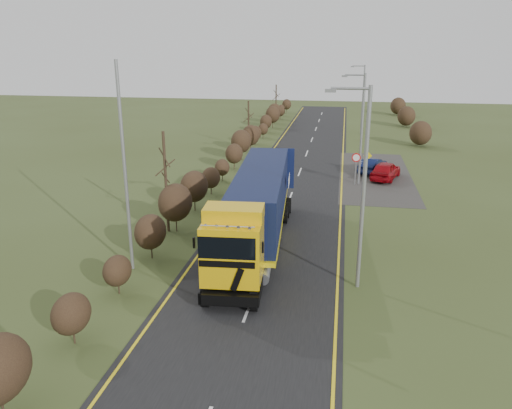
{
  "coord_description": "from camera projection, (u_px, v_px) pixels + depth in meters",
  "views": [
    {
      "loc": [
        3.57,
        -22.87,
        10.72
      ],
      "look_at": [
        -0.92,
        2.75,
        2.38
      ],
      "focal_mm": 35.0,
      "sensor_mm": 36.0,
      "label": 1
    }
  ],
  "objects": [
    {
      "name": "ground",
      "position": [
        264.0,
        266.0,
        25.31
      ],
      "size": [
        160.0,
        160.0,
        0.0
      ],
      "primitive_type": "plane",
      "color": "#37421C",
      "rests_on": "ground"
    },
    {
      "name": "lane_markings",
      "position": [
        286.0,
        207.0,
        34.39
      ],
      "size": [
        7.52,
        116.0,
        0.01
      ],
      "color": "yellow",
      "rests_on": "road"
    },
    {
      "name": "hedgerow",
      "position": [
        194.0,
        188.0,
        33.2
      ],
      "size": [
        2.24,
        102.04,
        6.05
      ],
      "color": "black",
      "rests_on": "ground"
    },
    {
      "name": "speed_sign",
      "position": [
        356.0,
        162.0,
        39.56
      ],
      "size": [
        0.71,
        0.1,
        2.58
      ],
      "color": "gray",
      "rests_on": "ground"
    },
    {
      "name": "streetlight_near",
      "position": [
        362.0,
        182.0,
        21.69
      ],
      "size": [
        1.95,
        0.18,
        9.16
      ],
      "color": "gray",
      "rests_on": "ground"
    },
    {
      "name": "warning_board",
      "position": [
        367.0,
        160.0,
        43.35
      ],
      "size": [
        0.74,
        0.11,
        1.93
      ],
      "color": "gray",
      "rests_on": "ground"
    },
    {
      "name": "streetlight_far",
      "position": [
        362.0,
        97.0,
        61.74
      ],
      "size": [
        1.8,
        0.18,
        8.43
      ],
      "color": "gray",
      "rests_on": "ground"
    },
    {
      "name": "road",
      "position": [
        287.0,
        206.0,
        34.69
      ],
      "size": [
        8.0,
        120.0,
        0.02
      ],
      "primitive_type": "cube",
      "color": "black",
      "rests_on": "ground"
    },
    {
      "name": "left_pole",
      "position": [
        125.0,
        171.0,
        23.53
      ],
      "size": [
        0.16,
        0.16,
        10.12
      ],
      "primitive_type": "cylinder",
      "color": "gray",
      "rests_on": "ground"
    },
    {
      "name": "lorry",
      "position": [
        257.0,
        206.0,
        27.04
      ],
      "size": [
        3.4,
        15.32,
        4.23
      ],
      "rotation": [
        0.0,
        0.0,
        0.07
      ],
      "color": "black",
      "rests_on": "ground"
    },
    {
      "name": "car_blue_sedan",
      "position": [
        372.0,
        165.0,
        43.7
      ],
      "size": [
        2.74,
        4.15,
        1.29
      ],
      "primitive_type": "imported",
      "rotation": [
        0.0,
        0.0,
        2.76
      ],
      "color": "#0A1237",
      "rests_on": "ground"
    },
    {
      "name": "streetlight_mid",
      "position": [
        361.0,
        125.0,
        38.89
      ],
      "size": [
        1.85,
        0.18,
        8.7
      ],
      "color": "gray",
      "rests_on": "ground"
    },
    {
      "name": "car_red_hatchback",
      "position": [
        386.0,
        170.0,
        41.52
      ],
      "size": [
        3.06,
        4.74,
        1.5
      ],
      "primitive_type": "imported",
      "rotation": [
        0.0,
        0.0,
        2.83
      ],
      "color": "#98070E",
      "rests_on": "ground"
    },
    {
      "name": "layby",
      "position": [
        375.0,
        175.0,
        43.0
      ],
      "size": [
        6.0,
        18.0,
        0.02
      ],
      "primitive_type": "cube",
      "color": "#302E2B",
      "rests_on": "ground"
    }
  ]
}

